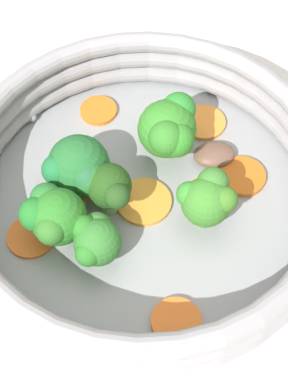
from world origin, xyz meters
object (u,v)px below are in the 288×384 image
Objects in this scene: carrot_slice_1 at (176,322)px; broccoli_floret_4 at (207,198)px; mushroom_piece_0 at (214,155)px; broccoli_floret_1 at (79,169)px; carrot_slice_5 at (149,206)px; carrot_slice_7 at (63,204)px; skillet at (144,206)px; carrot_slice_4 at (206,190)px; broccoli_floret_2 at (53,216)px; carrot_slice_2 at (242,176)px; carrot_slice_6 at (99,111)px; carrot_slice_0 at (204,122)px; broccoli_floret_5 at (95,240)px; carrot_slice_3 at (31,237)px; broccoli_floret_0 at (169,129)px; broccoli_floret_3 at (109,189)px.

broccoli_floret_4 is (0.04, 0.08, 0.03)m from carrot_slice_1.
broccoli_floret_1 is at bearing -173.12° from mushroom_piece_0.
carrot_slice_5 is (-0.00, 0.10, -0.00)m from carrot_slice_1.
carrot_slice_1 reaches higher than carrot_slice_7.
skillet is 8.86× the size of carrot_slice_4.
carrot_slice_5 is at bearing 11.49° from broccoli_floret_2.
carrot_slice_2 and carrot_slice_6 have the same top height.
broccoli_floret_4 is (-0.02, -0.09, 0.03)m from carrot_slice_0.
carrot_slice_2 is 1.24× the size of carrot_slice_4.
carrot_slice_0 is 0.15m from broccoli_floret_5.
carrot_slice_4 is 0.05m from carrot_slice_5.
broccoli_floret_5 is (0.05, -0.02, 0.02)m from carrot_slice_3.
carrot_slice_6 is at bearing 142.50° from mushroom_piece_0.
broccoli_floret_0 is at bearing 57.31° from skillet.
carrot_slice_2 is 0.79× the size of broccoli_floret_3.
carrot_slice_5 is 1.28× the size of mushroom_piece_0.
carrot_slice_0 is 0.70× the size of broccoli_floret_1.
broccoli_floret_3 reaches higher than skillet.
carrot_slice_0 is at bearing 46.77° from broccoli_floret_5.
carrot_slice_0 is 0.79× the size of broccoli_floret_4.
carrot_slice_7 is at bearing -159.35° from broccoli_floret_0.
carrot_slice_6 is 0.10m from carrot_slice_7.
carrot_slice_6 is (-0.10, 0.09, -0.00)m from carrot_slice_2.
carrot_slice_4 is at bearing -60.62° from broccoli_floret_0.
skillet is 4.81× the size of broccoli_floret_0.
broccoli_floret_5 is (-0.04, -0.04, 0.03)m from skillet.
carrot_slice_2 is 0.90× the size of broccoli_floret_5.
carrot_slice_0 is 0.89× the size of broccoli_floret_5.
carrot_slice_3 is at bearing -139.75° from broccoli_floret_1.
broccoli_floret_0 reaches higher than broccoli_floret_4.
carrot_slice_2 is at bearing 14.50° from carrot_slice_4.
broccoli_floret_4 is (0.10, -0.03, 0.03)m from carrot_slice_7.
carrot_slice_6 is 0.57× the size of broccoli_floret_0.
carrot_slice_5 is (0.00, -0.00, 0.01)m from skillet.
carrot_slice_2 is at bearing 22.69° from broccoli_floret_5.
broccoli_floret_2 is (-0.09, -0.06, -0.00)m from broccoli_floret_0.
broccoli_floret_2 is at bearing -147.25° from broccoli_floret_0.
carrot_slice_3 is 0.13m from broccoli_floret_4.
carrot_slice_3 is at bearing 138.17° from carrot_slice_1.
broccoli_floret_2 is at bearing -111.25° from carrot_slice_6.
broccoli_floret_5 reaches higher than carrot_slice_7.
broccoli_floret_1 is at bearing 157.60° from skillet.
broccoli_floret_1 is (-0.02, -0.08, 0.03)m from carrot_slice_6.
broccoli_floret_3 is 0.10m from mushroom_piece_0.
carrot_slice_1 is 0.11m from broccoli_floret_3.
carrot_slice_1 is at bearing -86.86° from skillet.
broccoli_floret_1 is at bearing 32.73° from carrot_slice_7.
broccoli_floret_4 is (0.04, -0.02, 0.03)m from carrot_slice_5.
carrot_slice_3 is (-0.09, -0.02, 0.01)m from skillet.
carrot_slice_3 is at bearing -152.89° from broccoli_floret_0.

